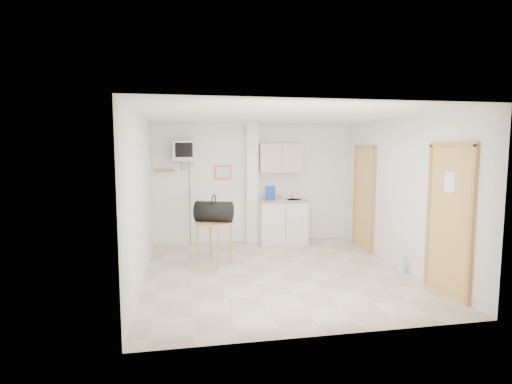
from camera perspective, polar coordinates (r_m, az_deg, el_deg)
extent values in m
plane|color=beige|center=(6.62, 3.07, -11.34)|extent=(4.50, 4.50, 0.00)
cube|color=white|center=(8.55, -0.40, 1.22)|extent=(4.20, 0.04, 2.50)
cube|color=white|center=(4.22, 10.32, -4.08)|extent=(4.20, 0.04, 2.50)
cube|color=white|center=(6.21, -16.05, -0.93)|extent=(0.04, 4.50, 2.50)
cube|color=white|center=(7.14, 19.74, -0.14)|extent=(0.04, 4.50, 2.50)
cube|color=white|center=(6.33, 3.21, 10.77)|extent=(4.20, 4.50, 0.04)
cube|color=white|center=(8.43, -0.60, 1.15)|extent=(0.25, 0.22, 2.50)
cube|color=#C7614E|center=(8.42, -4.74, 2.83)|extent=(0.36, 0.03, 0.30)
cube|color=silver|center=(8.41, -4.73, 2.82)|extent=(0.28, 0.01, 0.22)
cube|color=#AA6C3F|center=(8.37, -12.94, 3.01)|extent=(0.40, 0.05, 0.06)
cube|color=white|center=(8.52, -2.50, -0.84)|extent=(0.15, 0.02, 0.08)
cylinder|color=#AA6C3F|center=(8.32, -13.99, 2.90)|extent=(0.02, 0.08, 0.02)
cylinder|color=#AA6C3F|center=(8.32, -12.96, 2.92)|extent=(0.02, 0.08, 0.02)
cylinder|color=#AA6C3F|center=(8.31, -11.93, 2.94)|extent=(0.02, 0.08, 0.02)
cube|color=#AB7B42|center=(8.26, 15.18, -0.92)|extent=(0.04, 0.75, 2.00)
cube|color=olive|center=(8.26, 15.15, -0.92)|extent=(0.06, 0.87, 2.06)
cube|color=#AB7B42|center=(6.04, 25.89, -3.81)|extent=(0.04, 0.82, 2.02)
cube|color=olive|center=(6.04, 25.85, -3.81)|extent=(0.06, 0.94, 2.08)
cube|color=white|center=(5.96, 25.94, 1.29)|extent=(0.01, 0.20, 0.28)
cube|color=silver|center=(8.51, 3.79, -4.32)|extent=(1.00, 0.55, 0.88)
cube|color=gray|center=(8.44, 3.81, -1.25)|extent=(1.03, 0.58, 0.04)
cylinder|color=#B7B7BA|center=(8.50, 5.44, -1.24)|extent=(0.30, 0.30, 0.05)
cylinder|color=#B7B7BA|center=(8.63, 5.20, -0.43)|extent=(0.02, 0.02, 0.16)
cylinder|color=#B7B7BA|center=(8.56, 5.31, 0.02)|extent=(0.02, 0.13, 0.02)
cube|color=beige|center=(8.47, 3.47, 4.89)|extent=(0.90, 0.32, 0.60)
cube|color=#1A42B3|center=(8.40, 2.08, -0.14)|extent=(0.19, 0.07, 0.29)
cylinder|color=white|center=(8.41, 3.49, -1.09)|extent=(0.22, 0.22, 0.01)
sphere|color=tan|center=(8.40, 3.49, -0.78)|extent=(0.11, 0.11, 0.11)
cube|color=slate|center=(8.23, -10.22, 4.27)|extent=(0.36, 0.32, 0.02)
cube|color=slate|center=(8.36, -10.22, 3.75)|extent=(0.10, 0.06, 0.20)
cube|color=silver|center=(8.15, -10.25, 5.80)|extent=(0.44, 0.42, 0.40)
cube|color=black|center=(7.94, -10.25, 5.94)|extent=(0.34, 0.02, 0.28)
cylinder|color=black|center=(8.44, -9.44, -1.56)|extent=(0.01, 0.01, 1.73)
cylinder|color=#AA6C3F|center=(6.87, -6.01, -4.37)|extent=(0.66, 0.66, 0.03)
cylinder|color=#AA6C3F|center=(7.01, -3.64, -7.27)|extent=(0.04, 0.04, 0.72)
cylinder|color=#AA6C3F|center=(7.22, -6.51, -6.90)|extent=(0.04, 0.04, 0.72)
cylinder|color=#AA6C3F|center=(6.89, -8.36, -7.58)|extent=(0.04, 0.04, 0.72)
cylinder|color=#AA6C3F|center=(6.67, -5.39, -8.00)|extent=(0.04, 0.04, 0.72)
cylinder|color=black|center=(6.87, -6.04, -2.77)|extent=(0.71, 0.54, 0.35)
torus|color=black|center=(6.85, -6.06, -1.42)|extent=(0.11, 0.25, 0.26)
cylinder|color=#ADD2F0|center=(6.97, 20.13, -9.62)|extent=(0.10, 0.10, 0.28)
cylinder|color=#ADD2F0|center=(6.93, 20.17, -8.37)|extent=(0.03, 0.03, 0.03)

